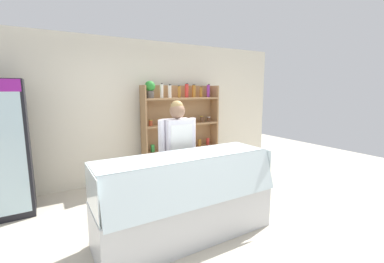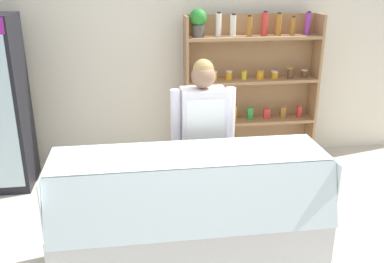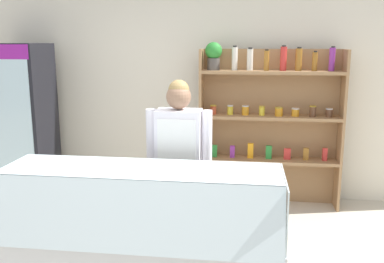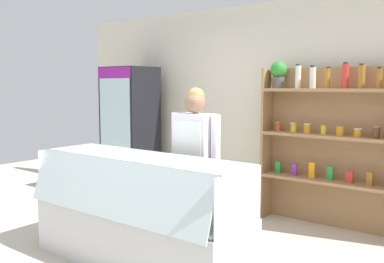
{
  "view_description": "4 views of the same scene",
  "coord_description": "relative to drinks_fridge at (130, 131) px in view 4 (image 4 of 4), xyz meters",
  "views": [
    {
      "loc": [
        -1.63,
        -2.59,
        1.77
      ],
      "look_at": [
        0.11,
        0.32,
        1.21
      ],
      "focal_mm": 24.0,
      "sensor_mm": 36.0,
      "label": 1
    },
    {
      "loc": [
        -0.61,
        -2.99,
        2.29
      ],
      "look_at": [
        -0.12,
        0.4,
        1.02
      ],
      "focal_mm": 40.0,
      "sensor_mm": 36.0,
      "label": 2
    },
    {
      "loc": [
        0.57,
        -3.01,
        1.94
      ],
      "look_at": [
        0.08,
        0.68,
        1.15
      ],
      "focal_mm": 40.0,
      "sensor_mm": 36.0,
      "label": 3
    },
    {
      "loc": [
        2.47,
        -2.78,
        1.64
      ],
      "look_at": [
        0.01,
        0.44,
        1.2
      ],
      "focal_mm": 40.0,
      "sensor_mm": 36.0,
      "label": 4
    }
  ],
  "objects": [
    {
      "name": "drinks_fridge",
      "position": [
        0.0,
        0.0,
        0.0
      ],
      "size": [
        0.7,
        0.62,
        1.91
      ],
      "color": "black",
      "rests_on": "ground"
    },
    {
      "name": "shop_clerk",
      "position": [
        2.13,
        -1.21,
        -0.0
      ],
      "size": [
        0.57,
        0.25,
        1.62
      ],
      "color": "#2D2D38",
      "rests_on": "ground"
    },
    {
      "name": "back_wall",
      "position": [
        2.14,
        0.57,
        0.4
      ],
      "size": [
        6.8,
        0.1,
        2.7
      ],
      "primitive_type": "cube",
      "color": "silver",
      "rests_on": "ground"
    },
    {
      "name": "shelving_unit",
      "position": [
        2.93,
        0.28,
        0.11
      ],
      "size": [
        1.64,
        0.29,
        1.92
      ],
      "color": "#9E754C",
      "rests_on": "ground"
    },
    {
      "name": "deli_display_case",
      "position": [
        1.92,
        -1.79,
        -0.64
      ],
      "size": [
        2.12,
        0.76,
        1.01
      ],
      "color": "silver",
      "rests_on": "ground"
    }
  ]
}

